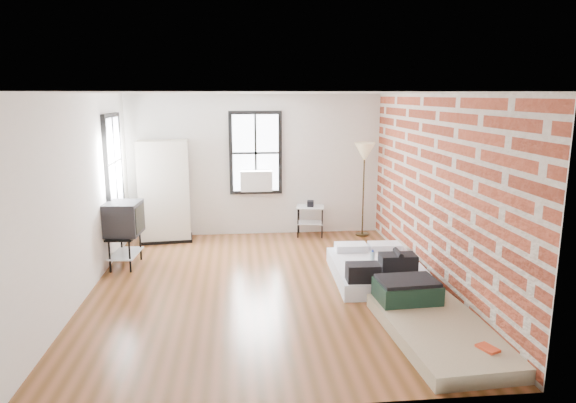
{
  "coord_description": "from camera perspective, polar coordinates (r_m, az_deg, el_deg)",
  "views": [
    {
      "loc": [
        -0.35,
        -7.14,
        2.77
      ],
      "look_at": [
        0.38,
        0.3,
        1.22
      ],
      "focal_mm": 32.0,
      "sensor_mm": 36.0,
      "label": 1
    }
  ],
  "objects": [
    {
      "name": "ground",
      "position": [
        7.67,
        -2.65,
        -9.44
      ],
      "size": [
        6.0,
        6.0,
        0.0
      ],
      "primitive_type": "plane",
      "color": "#553316",
      "rests_on": "ground"
    },
    {
      "name": "room_shell",
      "position": [
        7.6,
        -1.17,
        3.93
      ],
      "size": [
        5.02,
        6.02,
        2.8
      ],
      "color": "silver",
      "rests_on": "ground"
    },
    {
      "name": "mattress_main",
      "position": [
        8.03,
        9.91,
        -7.42
      ],
      "size": [
        1.39,
        1.85,
        0.58
      ],
      "rotation": [
        0.0,
        0.0,
        -0.04
      ],
      "color": "white",
      "rests_on": "ground"
    },
    {
      "name": "mattress_bare",
      "position": [
        6.49,
        15.74,
        -12.68
      ],
      "size": [
        1.24,
        2.17,
        0.46
      ],
      "rotation": [
        0.0,
        0.0,
        0.06
      ],
      "color": "tan",
      "rests_on": "ground"
    },
    {
      "name": "wardrobe",
      "position": [
        10.05,
        -13.58,
        1.08
      ],
      "size": [
        1.03,
        0.65,
        1.94
      ],
      "rotation": [
        0.0,
        0.0,
        0.09
      ],
      "color": "black",
      "rests_on": "ground"
    },
    {
      "name": "side_table",
      "position": [
        10.22,
        2.5,
        -1.18
      ],
      "size": [
        0.6,
        0.52,
        0.71
      ],
      "rotation": [
        0.0,
        0.0,
        -0.17
      ],
      "color": "black",
      "rests_on": "ground"
    },
    {
      "name": "floor_lamp",
      "position": [
        10.16,
        8.5,
        5.02
      ],
      "size": [
        0.4,
        0.4,
        1.86
      ],
      "color": "#2E240F",
      "rests_on": "ground"
    },
    {
      "name": "tv_stand",
      "position": [
        8.75,
        -17.77,
        -2.03
      ],
      "size": [
        0.58,
        0.79,
        1.07
      ],
      "rotation": [
        0.0,
        0.0,
        -0.08
      ],
      "color": "black",
      "rests_on": "ground"
    }
  ]
}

